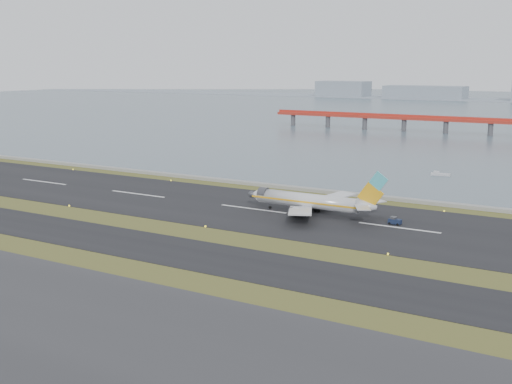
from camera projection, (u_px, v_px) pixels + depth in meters
ground at (187, 234)px, 146.04m from camera, size 1000.00×1000.00×0.00m
taxiway_strip at (153, 247)px, 135.86m from camera, size 1000.00×18.00×0.10m
runway_strip at (253, 209)px, 171.45m from camera, size 1000.00×45.00×0.10m
seawall at (303, 189)px, 196.79m from camera, size 1000.00×2.50×1.00m
red_pier at (491, 122)px, 346.59m from camera, size 260.00×5.00×10.20m
airliner at (313, 201)px, 164.70m from camera, size 38.52×32.89×12.80m
pushback_tug at (395, 221)px, 154.76m from camera, size 3.13×1.98×1.93m
workboat_near at (440, 174)px, 223.22m from camera, size 6.67×2.88×1.57m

